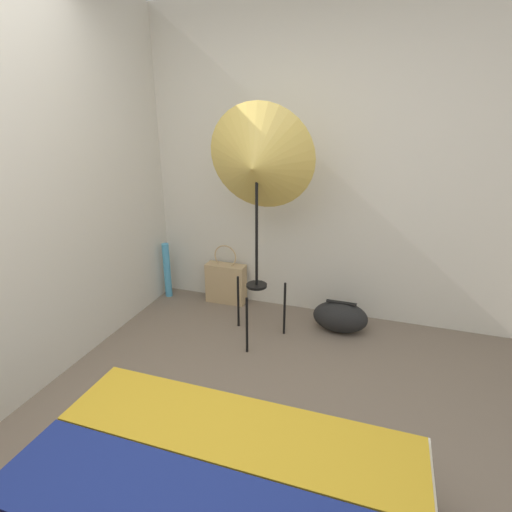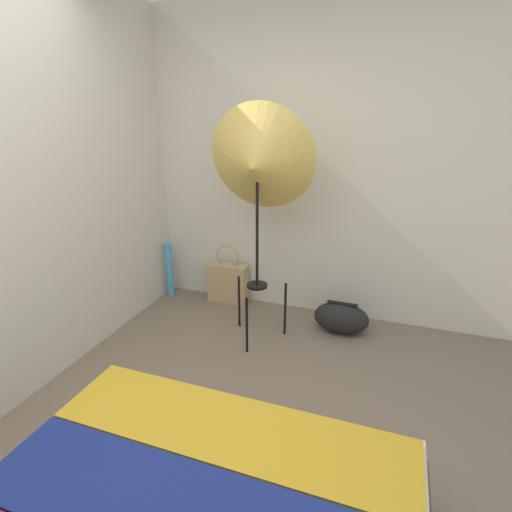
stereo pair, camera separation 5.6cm
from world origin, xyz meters
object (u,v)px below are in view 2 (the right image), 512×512
photo_umbrella (257,164)px  paper_roll (170,270)px  tote_bag (228,282)px  duffel_bag (341,318)px

photo_umbrella → paper_roll: photo_umbrella is taller
photo_umbrella → paper_roll: 1.62m
tote_bag → duffel_bag: 1.14m
paper_roll → photo_umbrella: bearing=-22.9°
photo_umbrella → paper_roll: bearing=157.1°
duffel_bag → paper_roll: 1.72m
tote_bag → paper_roll: (-0.60, -0.06, 0.08)m
duffel_bag → paper_roll: bearing=175.0°
tote_bag → paper_roll: tote_bag is taller
photo_umbrella → duffel_bag: 1.45m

